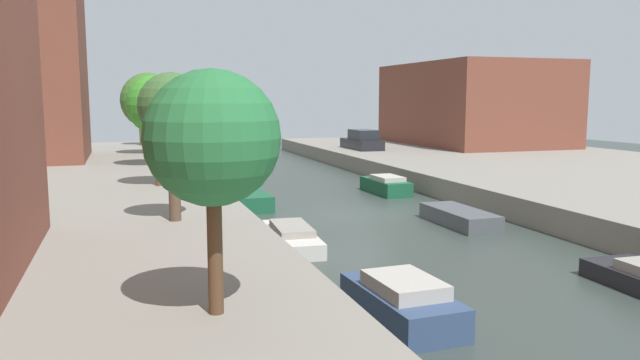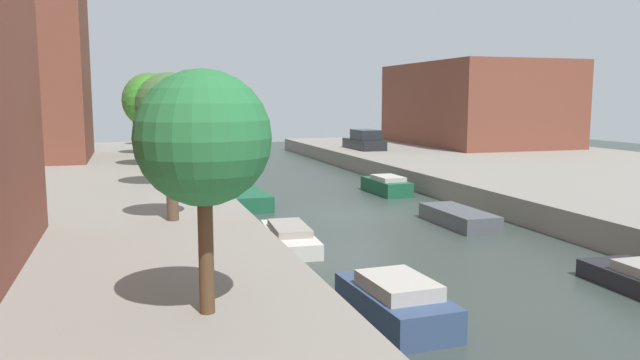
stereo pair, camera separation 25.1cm
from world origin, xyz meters
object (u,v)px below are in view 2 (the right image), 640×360
object	(u,v)px
low_block_right	(475,104)
street_tree_5	(143,97)
parked_car	(365,141)
moored_boat_right_2	(458,217)
street_tree_2	(157,106)
moored_boat_left_3	(243,198)
street_tree_1	(169,109)
street_tree_0	(203,139)
moored_boat_left_1	(395,302)
street_tree_3	(150,101)
moored_boat_left_2	(289,237)
moored_boat_right_3	(386,185)
street_tree_4	(146,103)

from	to	relation	value
low_block_right	street_tree_5	bearing A→B (deg)	165.35
parked_car	moored_boat_right_2	xyz separation A→B (m)	(-4.83, -21.79, -1.30)
street_tree_2	moored_boat_right_2	world-z (taller)	street_tree_2
street_tree_5	moored_boat_left_3	xyz separation A→B (m)	(3.49, -23.90, -4.45)
low_block_right	moored_boat_right_2	world-z (taller)	low_block_right
street_tree_1	parked_car	world-z (taller)	street_tree_1
street_tree_0	moored_boat_left_3	world-z (taller)	street_tree_0
moored_boat_left_1	parked_car	bearing A→B (deg)	69.68
street_tree_0	parked_car	world-z (taller)	street_tree_0
street_tree_2	parked_car	bearing A→B (deg)	44.51
street_tree_3	moored_boat_left_1	size ratio (longest dim) A/B	1.53
moored_boat_left_2	moored_boat_right_3	xyz separation A→B (m)	(7.29, 9.07, 0.10)
street_tree_2	street_tree_5	bearing A→B (deg)	90.00
low_block_right	street_tree_0	size ratio (longest dim) A/B	3.52
street_tree_4	moored_boat_right_2	distance (m)	25.27
street_tree_3	street_tree_2	bearing A→B (deg)	-90.00
street_tree_2	moored_boat_left_3	size ratio (longest dim) A/B	1.02
street_tree_2	street_tree_0	bearing A→B (deg)	-90.00
street_tree_1	moored_boat_left_2	bearing A→B (deg)	-3.88
street_tree_5	moored_boat_left_1	size ratio (longest dim) A/B	1.48
street_tree_0	street_tree_5	xyz separation A→B (m)	(-0.00, 39.90, 0.79)
street_tree_2	moored_boat_right_3	bearing A→B (deg)	5.07
street_tree_3	moored_boat_right_2	xyz separation A→B (m)	(10.38, -14.96, -4.25)
street_tree_1	moored_boat_left_1	size ratio (longest dim) A/B	1.34
street_tree_1	street_tree_4	world-z (taller)	street_tree_4
street_tree_3	street_tree_5	distance (m)	15.47
moored_boat_right_2	moored_boat_right_3	distance (m)	7.82
street_tree_4	moored_boat_left_1	xyz separation A→B (m)	(4.02, -31.08, -3.92)
street_tree_4	moored_boat_left_3	bearing A→B (deg)	-77.81
low_block_right	street_tree_2	distance (m)	30.60
low_block_right	street_tree_0	world-z (taller)	low_block_right
moored_boat_left_2	moored_boat_right_3	bearing A→B (deg)	51.19
moored_boat_left_3	moored_boat_right_2	world-z (taller)	moored_boat_left_3
moored_boat_left_1	moored_boat_left_3	size ratio (longest dim) A/B	0.72
street_tree_2	street_tree_3	distance (m)	8.12
street_tree_4	parked_car	world-z (taller)	street_tree_4
street_tree_0	street_tree_4	bearing A→B (deg)	90.00
street_tree_4	moored_boat_right_3	xyz separation A→B (m)	(10.87, -14.88, -3.94)
street_tree_4	moored_boat_left_1	bearing A→B (deg)	-82.62
street_tree_4	moored_boat_left_2	xyz separation A→B (m)	(3.58, -23.94, -4.05)
street_tree_5	moored_boat_left_2	bearing A→B (deg)	-83.56
street_tree_2	moored_boat_left_1	world-z (taller)	street_tree_2
moored_boat_right_3	parked_car	bearing A→B (deg)	72.77
street_tree_2	street_tree_3	bearing A→B (deg)	90.00
low_block_right	street_tree_3	world-z (taller)	low_block_right
moored_boat_left_1	moored_boat_left_3	distance (m)	14.94
street_tree_2	moored_boat_right_3	size ratio (longest dim) A/B	1.38
street_tree_3	parked_car	world-z (taller)	street_tree_3
street_tree_5	moored_boat_left_3	size ratio (longest dim) A/B	1.07
moored_boat_right_3	street_tree_2	bearing A→B (deg)	-174.93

